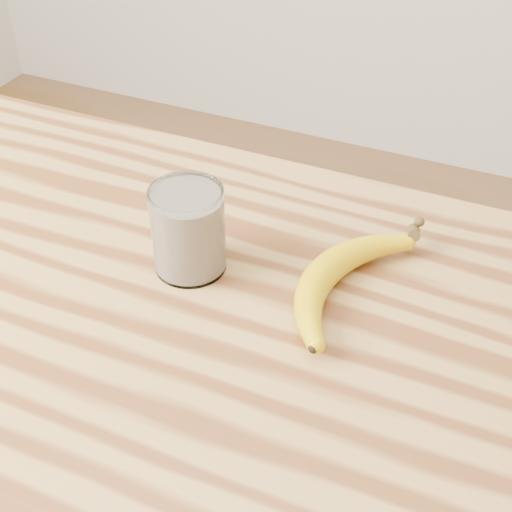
% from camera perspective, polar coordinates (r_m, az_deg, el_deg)
% --- Properties ---
extents(table, '(1.20, 0.80, 0.90)m').
position_cam_1_polar(table, '(0.92, -6.43, -11.69)').
color(table, '#AB7F43').
rests_on(table, ground).
extents(smoothie_glass, '(0.09, 0.09, 0.11)m').
position_cam_1_polar(smoothie_glass, '(0.87, -5.44, 2.06)').
color(smoothie_glass, white).
rests_on(smoothie_glass, table).
extents(banana, '(0.19, 0.35, 0.04)m').
position_cam_1_polar(banana, '(0.87, 5.46, -1.23)').
color(banana, '#D4A607').
rests_on(banana, table).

